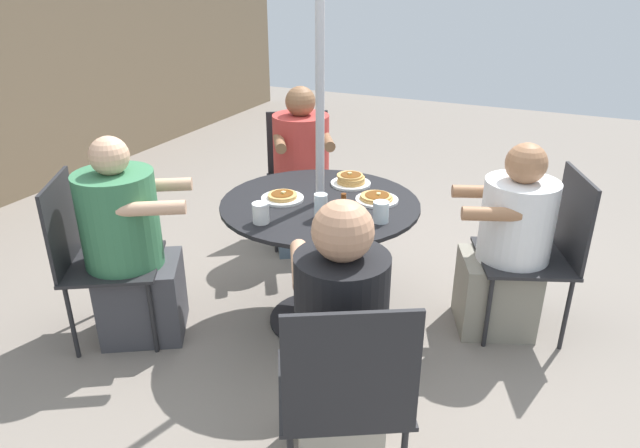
{
  "coord_description": "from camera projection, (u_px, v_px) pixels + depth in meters",
  "views": [
    {
      "loc": [
        -2.51,
        -1.16,
        1.86
      ],
      "look_at": [
        0.0,
        0.0,
        0.6
      ],
      "focal_mm": 32.0,
      "sensor_mm": 36.0,
      "label": 1
    }
  ],
  "objects": [
    {
      "name": "diner_south",
      "position": [
        507.0,
        250.0,
        3.04
      ],
      "size": [
        0.51,
        0.57,
        1.07
      ],
      "rotation": [
        0.0,
        0.0,
        0.38
      ],
      "color": "gray",
      "rests_on": "ground"
    },
    {
      "name": "patio_table",
      "position": [
        320.0,
        232.0,
        3.05
      ],
      "size": [
        1.05,
        1.05,
        0.73
      ],
      "color": "black",
      "rests_on": "ground"
    },
    {
      "name": "patio_chair_west",
      "position": [
        299.0,
        169.0,
        4.14
      ],
      "size": [
        0.65,
        0.65,
        0.91
      ],
      "rotation": [
        0.0,
        0.0,
        -4.15
      ],
      "color": "#232326",
      "rests_on": "ground"
    },
    {
      "name": "umbrella_pole",
      "position": [
        320.0,
        137.0,
        2.84
      ],
      "size": [
        0.04,
        0.04,
        2.17
      ],
      "primitive_type": "cylinder",
      "color": "#ADADB2",
      "rests_on": "ground"
    },
    {
      "name": "drinking_glass_b",
      "position": [
        381.0,
        212.0,
        2.73
      ],
      "size": [
        0.08,
        0.08,
        0.1
      ],
      "primitive_type": "cylinder",
      "color": "silver",
      "rests_on": "patio_table"
    },
    {
      "name": "diner_north",
      "position": [
        130.0,
        251.0,
        2.98
      ],
      "size": [
        0.59,
        0.64,
        1.12
      ],
      "rotation": [
        0.0,
        0.0,
        -2.6
      ],
      "color": "#3D3D42",
      "rests_on": "ground"
    },
    {
      "name": "diner_east",
      "position": [
        340.0,
        351.0,
        2.15
      ],
      "size": [
        0.58,
        0.53,
        1.15
      ],
      "rotation": [
        0.0,
        0.0,
        -1.06
      ],
      "color": "beige",
      "rests_on": "ground"
    },
    {
      "name": "pancake_plate_b",
      "position": [
        351.0,
        180.0,
        3.2
      ],
      "size": [
        0.23,
        0.23,
        0.07
      ],
      "color": "white",
      "rests_on": "patio_table"
    },
    {
      "name": "drinking_glass_a",
      "position": [
        321.0,
        206.0,
        2.77
      ],
      "size": [
        0.07,
        0.07,
        0.12
      ],
      "primitive_type": "cylinder",
      "color": "silver",
      "rests_on": "patio_table"
    },
    {
      "name": "coffee_cup",
      "position": [
        261.0,
        213.0,
        2.72
      ],
      "size": [
        0.08,
        0.08,
        0.1
      ],
      "color": "white",
      "rests_on": "patio_table"
    },
    {
      "name": "pancake_plate_a",
      "position": [
        282.0,
        197.0,
        3.0
      ],
      "size": [
        0.23,
        0.23,
        0.05
      ],
      "color": "white",
      "rests_on": "patio_table"
    },
    {
      "name": "patio_chair_south",
      "position": [
        544.0,
        245.0,
        3.01
      ],
      "size": [
        0.61,
        0.61,
        0.91
      ],
      "rotation": [
        0.0,
        0.0,
        0.38
      ],
      "color": "#232326",
      "rests_on": "ground"
    },
    {
      "name": "ground_plane",
      "position": [
        320.0,
        319.0,
        3.28
      ],
      "size": [
        12.0,
        12.0,
        0.0
      ],
      "primitive_type": "plane",
      "color": "gray"
    },
    {
      "name": "diner_west",
      "position": [
        302.0,
        178.0,
        3.98
      ],
      "size": [
        0.59,
        0.56,
        1.14
      ],
      "rotation": [
        0.0,
        0.0,
        -4.15
      ],
      "color": "slate",
      "rests_on": "ground"
    },
    {
      "name": "pancake_plate_c",
      "position": [
        377.0,
        198.0,
        2.98
      ],
      "size": [
        0.23,
        0.23,
        0.05
      ],
      "color": "white",
      "rests_on": "patio_table"
    },
    {
      "name": "patio_chair_east",
      "position": [
        345.0,
        387.0,
        1.99
      ],
      "size": [
        0.64,
        0.64,
        0.91
      ],
      "rotation": [
        0.0,
        0.0,
        -1.06
      ],
      "color": "#232326",
      "rests_on": "ground"
    },
    {
      "name": "syrup_bottle",
      "position": [
        343.0,
        210.0,
        2.73
      ],
      "size": [
        0.08,
        0.06,
        0.14
      ],
      "color": "#602D0F",
      "rests_on": "patio_table"
    },
    {
      "name": "patio_chair_north",
      "position": [
        93.0,
        251.0,
        2.95
      ],
      "size": [
        0.64,
        0.64,
        0.91
      ],
      "rotation": [
        0.0,
        0.0,
        -2.6
      ],
      "color": "#232326",
      "rests_on": "ground"
    }
  ]
}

